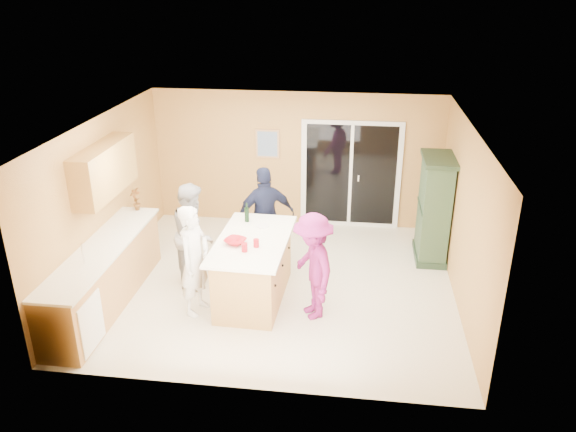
# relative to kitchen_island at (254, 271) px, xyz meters

# --- Properties ---
(floor) EXTENTS (5.50, 5.50, 0.00)m
(floor) POSITION_rel_kitchen_island_xyz_m (0.30, 0.45, -0.47)
(floor) COLOR beige
(floor) RESTS_ON ground
(ceiling) EXTENTS (5.50, 5.00, 0.10)m
(ceiling) POSITION_rel_kitchen_island_xyz_m (0.30, 0.45, 2.13)
(ceiling) COLOR white
(ceiling) RESTS_ON wall_back
(wall_back) EXTENTS (5.50, 0.10, 2.60)m
(wall_back) POSITION_rel_kitchen_island_xyz_m (0.30, 2.95, 0.83)
(wall_back) COLOR #EBB961
(wall_back) RESTS_ON ground
(wall_front) EXTENTS (5.50, 0.10, 2.60)m
(wall_front) POSITION_rel_kitchen_island_xyz_m (0.30, -2.05, 0.83)
(wall_front) COLOR #EBB961
(wall_front) RESTS_ON ground
(wall_left) EXTENTS (0.10, 5.00, 2.60)m
(wall_left) POSITION_rel_kitchen_island_xyz_m (-2.45, 0.45, 0.83)
(wall_left) COLOR #EBB961
(wall_left) RESTS_ON ground
(wall_right) EXTENTS (0.10, 5.00, 2.60)m
(wall_right) POSITION_rel_kitchen_island_xyz_m (3.05, 0.45, 0.83)
(wall_right) COLOR #EBB961
(wall_right) RESTS_ON ground
(left_cabinet_run) EXTENTS (0.65, 3.05, 1.24)m
(left_cabinet_run) POSITION_rel_kitchen_island_xyz_m (-2.15, -0.60, -0.00)
(left_cabinet_run) COLOR tan
(left_cabinet_run) RESTS_ON floor
(upper_cabinets) EXTENTS (0.35, 1.60, 0.75)m
(upper_cabinets) POSITION_rel_kitchen_island_xyz_m (-2.28, 0.25, 1.41)
(upper_cabinets) COLOR tan
(upper_cabinets) RESTS_ON wall_left
(sliding_door) EXTENTS (1.90, 0.07, 2.10)m
(sliding_door) POSITION_rel_kitchen_island_xyz_m (1.35, 2.92, 0.58)
(sliding_door) COLOR silver
(sliding_door) RESTS_ON floor
(framed_picture) EXTENTS (0.46, 0.04, 0.56)m
(framed_picture) POSITION_rel_kitchen_island_xyz_m (-0.25, 2.93, 1.13)
(framed_picture) COLOR tan
(framed_picture) RESTS_ON wall_back
(kitchen_island) EXTENTS (1.09, 1.92, 0.99)m
(kitchen_island) POSITION_rel_kitchen_island_xyz_m (0.00, 0.00, 0.00)
(kitchen_island) COLOR tan
(kitchen_island) RESTS_ON floor
(green_hutch) EXTENTS (0.52, 0.99, 1.83)m
(green_hutch) POSITION_rel_kitchen_island_xyz_m (2.79, 1.73, 0.42)
(green_hutch) COLOR #1F3323
(green_hutch) RESTS_ON floor
(woman_white) EXTENTS (0.54, 0.68, 1.65)m
(woman_white) POSITION_rel_kitchen_island_xyz_m (-0.76, -0.45, 0.36)
(woman_white) COLOR silver
(woman_white) RESTS_ON floor
(woman_grey) EXTENTS (0.75, 0.90, 1.66)m
(woman_grey) POSITION_rel_kitchen_island_xyz_m (-1.02, 0.41, 0.36)
(woman_grey) COLOR #A8A8AB
(woman_grey) RESTS_ON floor
(woman_navy) EXTENTS (1.08, 0.80, 1.71)m
(woman_navy) POSITION_rel_kitchen_island_xyz_m (-0.01, 1.18, 0.39)
(woman_navy) COLOR #1A1B39
(woman_navy) RESTS_ON floor
(woman_magenta) EXTENTS (0.96, 1.17, 1.58)m
(woman_magenta) POSITION_rel_kitchen_island_xyz_m (0.92, -0.35, 0.32)
(woman_magenta) COLOR #901F6F
(woman_magenta) RESTS_ON floor
(serving_bowl) EXTENTS (0.39, 0.39, 0.07)m
(serving_bowl) POSITION_rel_kitchen_island_xyz_m (-0.22, -0.18, 0.56)
(serving_bowl) COLOR #A6121B
(serving_bowl) RESTS_ON kitchen_island
(tulip_vase) EXTENTS (0.24, 0.21, 0.38)m
(tulip_vase) POSITION_rel_kitchen_island_xyz_m (-2.15, 0.98, 0.67)
(tulip_vase) COLOR #AD1111
(tulip_vase) RESTS_ON left_cabinet_run
(tumbler_near) EXTENTS (0.10, 0.10, 0.12)m
(tumbler_near) POSITION_rel_kitchen_island_xyz_m (-0.04, -0.41, 0.59)
(tumbler_near) COLOR #A6121B
(tumbler_near) RESTS_ON kitchen_island
(tumbler_far) EXTENTS (0.09, 0.09, 0.12)m
(tumbler_far) POSITION_rel_kitchen_island_xyz_m (0.10, -0.24, 0.59)
(tumbler_far) COLOR #A6121B
(tumbler_far) RESTS_ON kitchen_island
(wine_bottle) EXTENTS (0.07, 0.07, 0.31)m
(wine_bottle) POSITION_rel_kitchen_island_xyz_m (-0.21, 0.62, 0.65)
(wine_bottle) COLOR black
(wine_bottle) RESTS_ON kitchen_island
(white_plate) EXTENTS (0.22, 0.22, 0.01)m
(white_plate) POSITION_rel_kitchen_island_xyz_m (0.07, 0.47, 0.53)
(white_plate) COLOR silver
(white_plate) RESTS_ON kitchen_island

